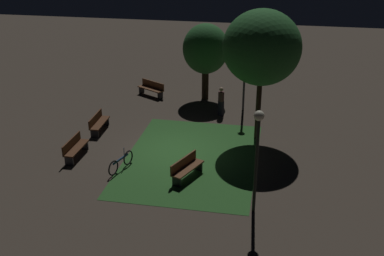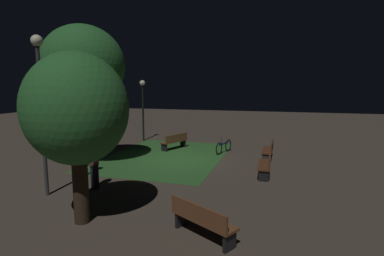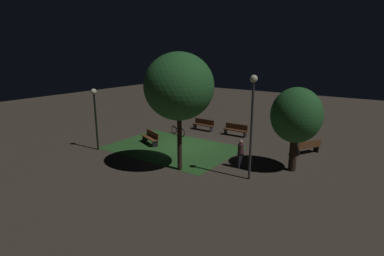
{
  "view_description": "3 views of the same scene",
  "coord_description": "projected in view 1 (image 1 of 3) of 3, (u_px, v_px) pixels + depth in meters",
  "views": [
    {
      "loc": [
        19.17,
        4.5,
        9.79
      ],
      "look_at": [
        0.21,
        0.92,
        1.3
      ],
      "focal_mm": 44.39,
      "sensor_mm": 36.0,
      "label": 1
    },
    {
      "loc": [
        -13.6,
        -4.63,
        3.61
      ],
      "look_at": [
        0.83,
        -0.39,
        1.49
      ],
      "focal_mm": 28.12,
      "sensor_mm": 36.0,
      "label": 2
    },
    {
      "loc": [
        -11.6,
        16.09,
        6.28
      ],
      "look_at": [
        0.09,
        -0.63,
        1.11
      ],
      "focal_mm": 28.76,
      "sensor_mm": 36.0,
      "label": 3
    }
  ],
  "objects": [
    {
      "name": "lamp_post_near_wall",
      "position": [
        246.0,
        49.0,
        25.26
      ],
      "size": [
        0.36,
        0.36,
        5.18
      ],
      "color": "#333338",
      "rests_on": "ground"
    },
    {
      "name": "bench_near_trees",
      "position": [
        186.0,
        167.0,
        19.46
      ],
      "size": [
        1.85,
        1.13,
        0.88
      ],
      "color": "brown",
      "rests_on": "ground"
    },
    {
      "name": "bench_by_lamp",
      "position": [
        152.0,
        88.0,
        28.62
      ],
      "size": [
        1.32,
        1.8,
        0.88
      ],
      "color": "brown",
      "rests_on": "ground"
    },
    {
      "name": "pedestrian",
      "position": [
        221.0,
        101.0,
        25.55
      ],
      "size": [
        0.33,
        0.34,
        1.61
      ],
      "color": "black",
      "rests_on": "ground"
    },
    {
      "name": "bicycle",
      "position": [
        121.0,
        162.0,
        20.13
      ],
      "size": [
        1.66,
        0.57,
        0.93
      ],
      "color": "black",
      "rests_on": "ground"
    },
    {
      "name": "bench_front_right",
      "position": [
        75.0,
        147.0,
        21.17
      ],
      "size": [
        1.81,
        0.51,
        0.88
      ],
      "color": "#512D19",
      "rests_on": "ground"
    },
    {
      "name": "bench_front_left",
      "position": [
        98.0,
        122.0,
        23.77
      ],
      "size": [
        1.81,
        0.53,
        0.88
      ],
      "color": "#512D19",
      "rests_on": "ground"
    },
    {
      "name": "tree_near_wall",
      "position": [
        206.0,
        49.0,
        27.1
      ],
      "size": [
        2.63,
        2.63,
        4.48
      ],
      "color": "#2D2116",
      "rests_on": "ground"
    },
    {
      "name": "ground_plane",
      "position": [
        173.0,
        150.0,
        21.95
      ],
      "size": [
        60.0,
        60.0,
        0.0
      ],
      "primitive_type": "plane",
      "color": "#473D33"
    },
    {
      "name": "tree_back_left",
      "position": [
        262.0,
        48.0,
        21.43
      ],
      "size": [
        3.59,
        3.59,
        6.23
      ],
      "color": "#2D2116",
      "rests_on": "ground"
    },
    {
      "name": "lamp_post_path_center",
      "position": [
        257.0,
        144.0,
        16.28
      ],
      "size": [
        0.36,
        0.36,
        3.97
      ],
      "color": "black",
      "rests_on": "ground"
    },
    {
      "name": "grass_lawn",
      "position": [
        191.0,
        158.0,
        21.24
      ],
      "size": [
        8.16,
        5.79,
        0.01
      ],
      "primitive_type": "cube",
      "color": "#2D6028",
      "rests_on": "ground"
    }
  ]
}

